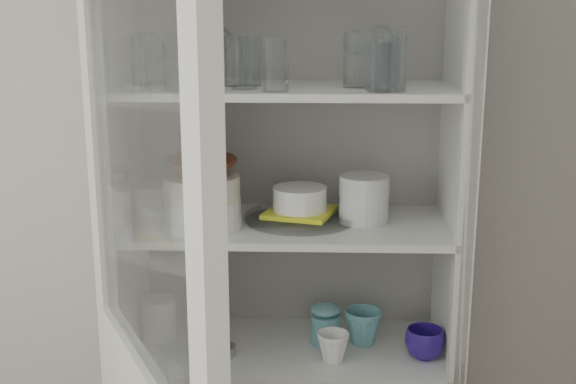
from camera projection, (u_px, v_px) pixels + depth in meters
The scene contains 34 objects.
wall_back at pixel (230, 190), 2.36m from camera, with size 3.60×0.02×2.60m, color #B3B1A7.
pantry_cabinet at pixel (289, 313), 2.28m from camera, with size 1.00×0.45×2.10m.
tumbler_0 at pixel (157, 64), 1.91m from camera, with size 0.07×0.07×0.14m, color silver.
tumbler_1 at pixel (174, 67), 1.91m from camera, with size 0.06×0.06×0.13m, color silver.
tumbler_2 at pixel (275, 65), 1.88m from camera, with size 0.07×0.07×0.14m, color silver.
tumbler_3 at pixel (244, 62), 1.94m from camera, with size 0.07×0.07×0.15m, color silver.
tumbler_4 at pixel (379, 68), 1.87m from camera, with size 0.06×0.06×0.12m, color silver.
tumbler_5 at pixel (387, 65), 1.87m from camera, with size 0.07×0.07×0.14m, color silver.
tumbler_6 at pixel (392, 61), 1.88m from camera, with size 0.08×0.08×0.16m, color silver.
tumbler_7 at pixel (144, 59), 2.05m from camera, with size 0.07×0.07×0.15m, color silver.
tumbler_8 at pixel (155, 63), 2.06m from camera, with size 0.06×0.06×0.13m, color silver.
tumbler_9 at pixel (236, 61), 2.03m from camera, with size 0.07×0.07×0.14m, color silver.
tumbler_10 at pixel (249, 61), 2.04m from camera, with size 0.07×0.07×0.14m, color silver.
tumbler_11 at pixel (387, 62), 2.03m from camera, with size 0.07×0.07×0.14m, color silver.
goblet_0 at pixel (197, 50), 2.16m from camera, with size 0.08×0.08×0.19m, color silver, non-canonical shape.
goblet_1 at pixel (220, 52), 2.15m from camera, with size 0.08×0.08×0.18m, color silver, non-canonical shape.
goblet_2 at pixel (380, 52), 2.08m from camera, with size 0.08×0.08×0.19m, color silver, non-canonical shape.
goblet_3 at pixel (355, 54), 2.10m from camera, with size 0.08×0.08×0.17m, color silver, non-canonical shape.
plate_stack_front at pixel (202, 213), 2.07m from camera, with size 0.22×0.22×0.08m, color white.
plate_stack_back at pixel (161, 194), 2.29m from camera, with size 0.23×0.23×0.08m, color white.
cream_bowl at pixel (202, 187), 2.05m from camera, with size 0.22×0.22×0.07m, color beige.
terracotta_bowl at pixel (201, 167), 2.04m from camera, with size 0.21×0.21×0.05m, color #502311.
glass_platter at pixel (300, 217), 2.15m from camera, with size 0.33×0.33×0.02m, color silver.
yellow_trivet at pixel (300, 212), 2.15m from camera, with size 0.19×0.19×0.01m, color yellow.
white_ramekin at pixel (300, 199), 2.14m from camera, with size 0.16×0.16×0.07m, color white.
grey_bowl_stack at pixel (364, 199), 2.12m from camera, with size 0.15×0.15×0.14m, color silver.
mug_blue at pixel (425, 343), 2.15m from camera, with size 0.12×0.12×0.09m, color navy.
mug_teal at pixel (363, 327), 2.24m from camera, with size 0.12×0.12×0.11m, color #1A707A.
mug_white at pixel (333, 347), 2.12m from camera, with size 0.10×0.10×0.09m, color white.
teal_jar at pixel (325, 326), 2.24m from camera, with size 0.09×0.09×0.11m.
measuring_cups at pixel (211, 349), 2.17m from camera, with size 0.11×0.11×0.04m, color #B0B0B5.
white_canister at pixel (159, 318), 2.28m from camera, with size 0.11×0.11×0.13m, color white.
tumbler_12 at pixel (378, 67), 1.91m from camera, with size 0.06×0.06×0.13m, color silver.
tumbler_13 at pixel (357, 60), 1.99m from camera, with size 0.08×0.08×0.15m, color silver.
Camera 1 is at (0.27, -0.79, 1.86)m, focal length 45.00 mm.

